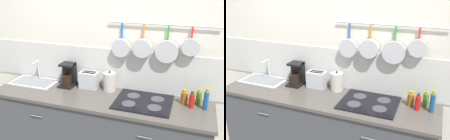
# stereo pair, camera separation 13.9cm
# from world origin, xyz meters

# --- Properties ---
(wall_back) EXTENTS (7.20, 0.16, 2.60)m
(wall_back) POSITION_xyz_m (0.00, 0.34, 1.28)
(wall_back) COLOR silver
(wall_back) RESTS_ON ground_plane
(cabinet_base) EXTENTS (2.43, 0.59, 0.89)m
(cabinet_base) POSITION_xyz_m (0.00, -0.00, 0.45)
(cabinet_base) COLOR #3F4247
(cabinet_base) RESTS_ON ground_plane
(countertop) EXTENTS (2.47, 0.61, 0.03)m
(countertop) POSITION_xyz_m (0.00, 0.00, 0.91)
(countertop) COLOR #4C4742
(countertop) RESTS_ON cabinet_base
(sink_basin) EXTENTS (0.58, 0.33, 0.25)m
(sink_basin) POSITION_xyz_m (-0.91, 0.13, 0.94)
(sink_basin) COLOR #B7BABF
(sink_basin) RESTS_ON countertop
(coffee_maker) EXTENTS (0.18, 0.21, 0.28)m
(coffee_maker) POSITION_xyz_m (-0.46, 0.20, 1.04)
(coffee_maker) COLOR black
(coffee_maker) RESTS_ON countertop
(toaster) EXTENTS (0.24, 0.14, 0.20)m
(toaster) POSITION_xyz_m (-0.19, 0.21, 1.02)
(toaster) COLOR #B7BABF
(toaster) RESTS_ON countertop
(kettle) EXTENTS (0.15, 0.15, 0.24)m
(kettle) POSITION_xyz_m (0.07, 0.22, 1.03)
(kettle) COLOR beige
(kettle) RESTS_ON countertop
(cooktop) EXTENTS (0.60, 0.50, 0.01)m
(cooktop) POSITION_xyz_m (0.51, 0.04, 0.93)
(cooktop) COLOR black
(cooktop) RESTS_ON countertop
(bottle_sesame_oil) EXTENTS (0.07, 0.07, 0.16)m
(bottle_sesame_oil) POSITION_xyz_m (0.92, 0.15, 1.00)
(bottle_sesame_oil) COLOR #8C5919
(bottle_sesame_oil) RESTS_ON countertop
(bottle_hot_sauce) EXTENTS (0.05, 0.05, 0.18)m
(bottle_hot_sauce) POSITION_xyz_m (1.00, 0.08, 1.01)
(bottle_hot_sauce) COLOR red
(bottle_hot_sauce) RESTS_ON countertop
(bottle_cooking_wine) EXTENTS (0.06, 0.06, 0.16)m
(bottle_cooking_wine) POSITION_xyz_m (1.06, 0.20, 1.00)
(bottle_cooking_wine) COLOR #4C721E
(bottle_cooking_wine) RESTS_ON countertop
(bottle_dish_soap) EXTENTS (0.05, 0.05, 0.23)m
(bottle_dish_soap) POSITION_xyz_m (1.13, 0.10, 1.03)
(bottle_dish_soap) COLOR navy
(bottle_dish_soap) RESTS_ON countertop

